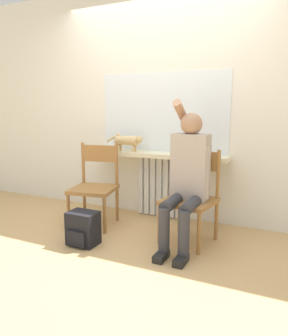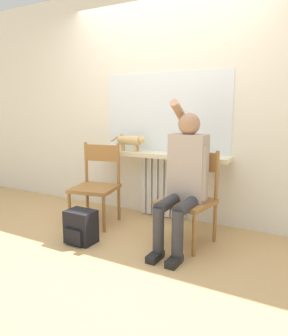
{
  "view_description": "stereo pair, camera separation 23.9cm",
  "coord_description": "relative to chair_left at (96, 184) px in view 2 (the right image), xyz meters",
  "views": [
    {
      "loc": [
        1.46,
        -2.38,
        1.3
      ],
      "look_at": [
        0.0,
        0.69,
        0.67
      ],
      "focal_mm": 35.0,
      "sensor_mm": 36.0,
      "label": 1
    },
    {
      "loc": [
        1.67,
        -2.26,
        1.3
      ],
      "look_at": [
        0.0,
        0.69,
        0.67
      ],
      "focal_mm": 35.0,
      "sensor_mm": 36.0,
      "label": 2
    }
  ],
  "objects": [
    {
      "name": "ground_plane",
      "position": [
        0.56,
        -0.59,
        -0.45
      ],
      "size": [
        12.0,
        12.0,
        0.0
      ],
      "primitive_type": "plane",
      "color": "tan"
    },
    {
      "name": "wall_with_window",
      "position": [
        0.56,
        0.64,
        0.9
      ],
      "size": [
        7.0,
        0.06,
        2.7
      ],
      "color": "white",
      "rests_on": "ground_plane"
    },
    {
      "name": "radiator",
      "position": [
        0.56,
        0.56,
        -0.08
      ],
      "size": [
        0.57,
        0.08,
        0.74
      ],
      "color": "silver",
      "rests_on": "ground_plane"
    },
    {
      "name": "windowsill",
      "position": [
        0.56,
        0.47,
        0.31
      ],
      "size": [
        1.63,
        0.27,
        0.05
      ],
      "color": "beige",
      "rests_on": "radiator"
    },
    {
      "name": "window_glass",
      "position": [
        0.56,
        0.6,
        0.79
      ],
      "size": [
        1.56,
        0.01,
        0.91
      ],
      "color": "white",
      "rests_on": "windowsill"
    },
    {
      "name": "chair_left",
      "position": [
        0.0,
        0.0,
        0.0
      ],
      "size": [
        0.54,
        0.54,
        0.9
      ],
      "rotation": [
        0.0,
        0.0,
        0.2
      ],
      "color": "#9E6B38",
      "rests_on": "ground_plane"
    },
    {
      "name": "chair_right",
      "position": [
        1.11,
        0.0,
        0.0
      ],
      "size": [
        0.52,
        0.52,
        0.9
      ],
      "rotation": [
        0.0,
        0.0,
        -0.15
      ],
      "color": "#9E6B38",
      "rests_on": "ground_plane"
    },
    {
      "name": "person",
      "position": [
        1.11,
        -0.11,
        0.24
      ],
      "size": [
        0.36,
        0.98,
        1.38
      ],
      "color": "#333338",
      "rests_on": "ground_plane"
    },
    {
      "name": "cat",
      "position": [
        0.2,
        0.42,
        0.46
      ],
      "size": [
        0.48,
        0.11,
        0.22
      ],
      "color": "#DBB77A",
      "rests_on": "windowsill"
    },
    {
      "name": "backpack",
      "position": [
        0.21,
        -0.54,
        -0.29
      ],
      "size": [
        0.28,
        0.23,
        0.32
      ],
      "color": "black",
      "rests_on": "ground_plane"
    }
  ]
}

